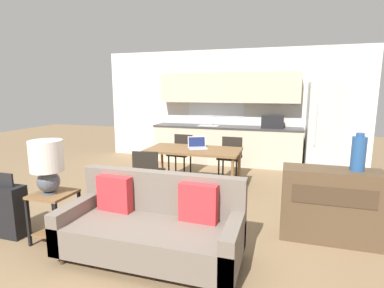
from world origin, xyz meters
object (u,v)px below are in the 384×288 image
object	(u,v)px
dining_table	(194,152)
table_lamp	(47,162)
dining_chair_far_left	(181,152)
dining_chair_near_left	(148,171)
laptop	(197,145)
side_table	(54,209)
refrigerator	(325,128)
dining_chair_far_right	(230,155)
couch	(153,226)
credenza	(330,205)
vase	(359,153)
suitcase	(7,210)

from	to	relation	value
dining_table	table_lamp	world-z (taller)	table_lamp
dining_chair_far_left	dining_chair_near_left	world-z (taller)	same
laptop	dining_table	bearing A→B (deg)	-137.32
side_table	table_lamp	world-z (taller)	table_lamp
refrigerator	dining_chair_far_right	distance (m)	2.24
couch	side_table	size ratio (longest dim) A/B	3.19
couch	dining_chair_near_left	world-z (taller)	couch
table_lamp	dining_chair_near_left	xyz separation A→B (m)	(0.51, 1.50, -0.46)
dining_chair_near_left	dining_table	bearing A→B (deg)	-131.00
refrigerator	credenza	distance (m)	3.34
credenza	laptop	bearing A→B (deg)	145.41
credenza	laptop	xyz separation A→B (m)	(-2.00, 1.38, 0.35)
side_table	vase	size ratio (longest dim) A/B	1.37
credenza	dining_chair_far_right	world-z (taller)	credenza
dining_chair_far_right	laptop	world-z (taller)	laptop
couch	dining_table	bearing A→B (deg)	95.81
dining_table	dining_chair_near_left	distance (m)	0.95
vase	refrigerator	bearing A→B (deg)	89.37
dining_chair_near_left	laptop	xyz separation A→B (m)	(0.55, 0.88, 0.29)
table_lamp	suitcase	xyz separation A→B (m)	(-0.62, -0.03, -0.63)
vase	dining_chair_far_left	bearing A→B (deg)	143.81
dining_table	dining_chair_far_right	size ratio (longest dim) A/B	1.94
dining_chair_far_left	dining_chair_near_left	xyz separation A→B (m)	(0.00, -1.58, 0.00)
table_lamp	credenza	distance (m)	3.26
refrigerator	vase	xyz separation A→B (m)	(-0.04, -3.26, 0.10)
couch	dining_chair_far_left	bearing A→B (deg)	103.76
table_lamp	refrigerator	bearing A→B (deg)	51.97
couch	laptop	distance (m)	2.37
side_table	dining_chair_far_left	xyz separation A→B (m)	(0.49, 3.05, 0.10)
dining_chair_far_right	refrigerator	bearing A→B (deg)	37.20
suitcase	dining_chair_far_right	bearing A→B (deg)	54.85
side_table	laptop	distance (m)	2.60
table_lamp	vase	xyz separation A→B (m)	(3.31, 1.02, 0.10)
refrigerator	dining_chair_far_left	xyz separation A→B (m)	(-2.84, -1.21, -0.46)
vase	dining_chair_far_left	size ratio (longest dim) A/B	0.51
dining_table	credenza	distance (m)	2.42
laptop	dining_chair_far_left	bearing A→B (deg)	102.79
credenza	dining_chair_near_left	bearing A→B (deg)	168.81
credenza	dining_chair_far_left	distance (m)	3.29
refrigerator	vase	bearing A→B (deg)	-90.63
credenza	dining_table	bearing A→B (deg)	147.84
table_lamp	dining_chair_far_left	size ratio (longest dim) A/B	0.74
dining_chair_far_left	laptop	size ratio (longest dim) A/B	2.09
dining_table	dining_chair_near_left	bearing A→B (deg)	-123.14
refrigerator	dining_chair_near_left	size ratio (longest dim) A/B	2.29
dining_chair_far_right	suitcase	bearing A→B (deg)	-122.45
dining_table	dining_chair_far_left	distance (m)	0.96
couch	vase	size ratio (longest dim) A/B	4.37
dining_table	laptop	xyz separation A→B (m)	(0.04, 0.10, 0.11)
refrigerator	suitcase	world-z (taller)	refrigerator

